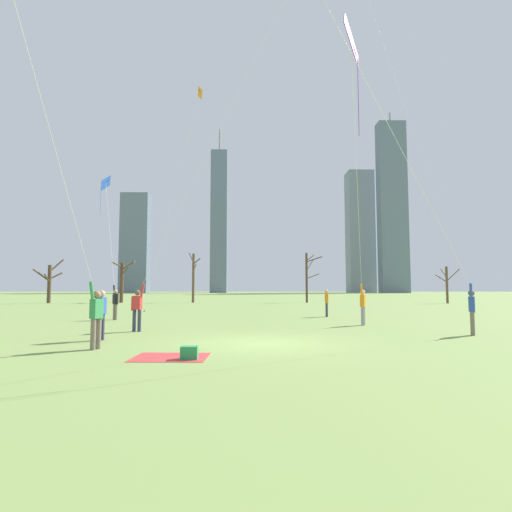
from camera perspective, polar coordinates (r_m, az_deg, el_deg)
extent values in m
plane|color=#7A934C|center=(12.87, 0.41, -12.01)|extent=(400.00, 400.00, 0.00)
cylinder|color=#33384C|center=(17.00, -16.49, -8.56)|extent=(0.14, 0.14, 0.85)
cylinder|color=#33384C|center=(16.89, -15.84, -8.60)|extent=(0.14, 0.14, 0.85)
cube|color=red|center=(16.91, -16.11, -6.23)|extent=(0.38, 0.28, 0.54)
sphere|color=brown|center=(16.90, -16.08, -4.91)|extent=(0.22, 0.22, 0.22)
cylinder|color=red|center=(17.02, -16.73, -6.31)|extent=(0.09, 0.09, 0.55)
cylinder|color=red|center=(16.80, -15.45, -4.64)|extent=(0.22, 0.14, 0.56)
cylinder|color=silver|center=(18.13, -1.25, 23.76)|extent=(8.20, 0.60, 16.84)
cylinder|color=#726656|center=(17.01, 27.79, -8.22)|extent=(0.14, 0.14, 0.85)
cylinder|color=#726656|center=(16.79, 27.75, -8.28)|extent=(0.14, 0.14, 0.85)
cube|color=#2D4CA5|center=(16.86, 27.68, -5.90)|extent=(0.35, 0.39, 0.54)
sphere|color=brown|center=(16.85, 27.63, -4.57)|extent=(0.22, 0.22, 0.22)
cylinder|color=#2D4CA5|center=(17.07, 27.72, -5.98)|extent=(0.09, 0.09, 0.55)
cylinder|color=#2D4CA5|center=(16.64, 27.59, -4.30)|extent=(0.18, 0.22, 0.56)
cylinder|color=silver|center=(12.47, 15.70, 20.98)|extent=(9.20, 7.75, 10.34)
cylinder|color=gray|center=(19.72, 14.67, -8.01)|extent=(0.14, 0.14, 0.85)
cylinder|color=gray|center=(19.51, 14.53, -8.05)|extent=(0.14, 0.14, 0.85)
cube|color=orange|center=(19.58, 14.56, -6.00)|extent=(0.33, 0.39, 0.54)
sphere|color=beige|center=(19.57, 14.54, -4.86)|extent=(0.22, 0.22, 0.22)
cylinder|color=orange|center=(19.79, 14.69, -6.08)|extent=(0.09, 0.09, 0.55)
cylinder|color=orange|center=(19.37, 14.40, -4.62)|extent=(0.17, 0.22, 0.56)
cube|color=purple|center=(13.05, 13.03, 27.13)|extent=(0.75, 1.38, 1.53)
cylinder|color=black|center=(13.05, 13.03, 27.13)|extent=(0.28, 0.09, 0.99)
cylinder|color=purple|center=(12.26, 13.98, 20.52)|extent=(0.02, 0.02, 2.15)
cylinder|color=silver|center=(15.64, 13.88, 8.53)|extent=(2.32, 7.93, 6.66)
cylinder|color=#726656|center=(23.45, -18.81, -7.34)|extent=(0.14, 0.14, 0.85)
cylinder|color=#726656|center=(23.65, -19.01, -7.30)|extent=(0.14, 0.14, 0.85)
cube|color=black|center=(23.52, -18.87, -5.63)|extent=(0.37, 0.39, 0.54)
sphere|color=tan|center=(23.52, -18.85, -4.68)|extent=(0.22, 0.22, 0.22)
cylinder|color=black|center=(23.33, -18.68, -5.73)|extent=(0.09, 0.09, 0.55)
cylinder|color=black|center=(23.71, -19.03, -4.47)|extent=(0.20, 0.21, 0.56)
cube|color=blue|center=(34.62, -20.07, 9.45)|extent=(0.65, 1.49, 1.34)
cylinder|color=black|center=(34.62, -20.07, 9.45)|extent=(0.55, 0.24, 0.80)
cylinder|color=blue|center=(34.28, -20.71, 7.05)|extent=(0.02, 0.02, 2.05)
cylinder|color=silver|center=(28.97, -19.64, 4.05)|extent=(3.89, 9.18, 8.03)
cylinder|color=#726656|center=(12.49, -20.96, -9.98)|extent=(0.14, 0.14, 0.85)
cylinder|color=#726656|center=(12.32, -21.62, -10.04)|extent=(0.14, 0.14, 0.85)
cube|color=#338C4C|center=(12.35, -21.19, -6.80)|extent=(0.30, 0.39, 0.54)
sphere|color=#9E7051|center=(12.34, -21.14, -4.99)|extent=(0.22, 0.22, 0.22)
cylinder|color=#338C4C|center=(12.52, -20.58, -6.94)|extent=(0.09, 0.09, 0.55)
cylinder|color=#338C4C|center=(12.18, -21.76, -4.60)|extent=(0.15, 0.22, 0.56)
cylinder|color=silver|center=(9.69, -30.10, 26.97)|extent=(0.22, 8.43, 9.62)
cylinder|color=#33384C|center=(14.55, -20.49, -9.17)|extent=(0.14, 0.14, 0.85)
cylinder|color=#33384C|center=(14.35, -20.86, -9.23)|extent=(0.14, 0.14, 0.85)
cube|color=#2D4CA5|center=(14.40, -20.60, -6.45)|extent=(0.23, 0.36, 0.54)
sphere|color=tan|center=(14.39, -20.55, -4.90)|extent=(0.22, 0.22, 0.22)
cylinder|color=#2D4CA5|center=(14.60, -20.25, -6.56)|extent=(0.09, 0.09, 0.55)
cylinder|color=#2D4CA5|center=(14.22, -20.96, -6.60)|extent=(0.09, 0.09, 0.55)
cylinder|color=#33384C|center=(25.09, 9.76, -7.31)|extent=(0.14, 0.14, 0.85)
cylinder|color=#33384C|center=(24.87, 9.75, -7.34)|extent=(0.14, 0.14, 0.85)
cube|color=orange|center=(24.95, 9.73, -5.73)|extent=(0.26, 0.37, 0.54)
sphere|color=beige|center=(24.95, 9.72, -4.83)|extent=(0.22, 0.22, 0.22)
cylinder|color=orange|center=(25.16, 9.74, -5.79)|extent=(0.09, 0.09, 0.55)
cylinder|color=orange|center=(24.74, 9.73, -5.82)|extent=(0.09, 0.09, 0.55)
cube|color=orange|center=(29.52, -7.74, 21.45)|extent=(0.41, 0.76, 0.80)
cylinder|color=black|center=(29.52, -7.74, 21.45)|extent=(0.19, 0.20, 0.50)
cylinder|color=silver|center=(29.41, -11.70, 6.62)|extent=(4.39, 3.99, 14.54)
cylinder|color=#3F3833|center=(31.33, -15.19, -7.35)|extent=(0.10, 0.10, 0.08)
cylinder|color=silver|center=(34.26, 20.98, 15.63)|extent=(6.49, 2.84, 26.53)
cylinder|color=#3F3833|center=(32.39, 27.96, -6.89)|extent=(0.10, 0.10, 0.08)
cube|color=#CC3838|center=(10.55, -11.75, -13.55)|extent=(1.85, 1.46, 0.01)
cube|color=#268C4C|center=(10.15, -9.21, -13.06)|extent=(0.40, 0.28, 0.30)
cylinder|color=brown|center=(49.80, -8.66, -3.03)|extent=(0.31, 0.31, 5.85)
cylinder|color=brown|center=(49.19, -8.92, -0.30)|extent=(0.42, 1.59, 1.08)
cylinder|color=brown|center=(49.51, -8.45, -1.51)|extent=(0.56, 0.74, 0.77)
cylinder|color=brown|center=(50.34, -8.70, -1.63)|extent=(0.37, 1.04, 0.46)
cylinder|color=brown|center=(49.90, -8.18, -0.71)|extent=(0.90, 0.28, 0.80)
cylinder|color=#4C3828|center=(52.73, -26.69, -3.49)|extent=(0.42, 0.42, 4.36)
cylinder|color=#4C3828|center=(51.90, -26.94, -2.75)|extent=(0.45, 1.82, 0.96)
cylinder|color=#4C3828|center=(52.68, -27.58, -2.36)|extent=(1.66, 1.10, 1.47)
cylinder|color=#4C3828|center=(53.13, -25.87, -1.20)|extent=(1.18, 1.42, 1.58)
cylinder|color=#4C3828|center=(53.65, -26.64, -1.44)|extent=(0.94, 1.65, 0.70)
cylinder|color=#4C3828|center=(52.88, -25.96, -2.50)|extent=(1.20, 0.97, 0.88)
cylinder|color=#4C3828|center=(51.52, -18.09, -3.54)|extent=(0.43, 0.43, 4.71)
cylinder|color=#4C3828|center=(50.97, -17.25, -1.26)|extent=(1.83, 0.95, 1.01)
cylinder|color=#4C3828|center=(51.06, -18.64, -1.13)|extent=(0.91, 1.48, 0.64)
cylinder|color=#4C3828|center=(52.33, -17.27, -1.26)|extent=(1.08, 1.95, 0.90)
cylinder|color=#4C3828|center=(50.82, -17.61, -1.90)|extent=(1.34, 1.35, 0.97)
cylinder|color=brown|center=(51.30, 24.91, -3.64)|extent=(0.27, 0.27, 4.17)
cylinder|color=brown|center=(50.67, 24.53, -2.18)|extent=(1.19, 1.02, 0.97)
cylinder|color=brown|center=(51.68, 24.25, -2.84)|extent=(0.85, 1.28, 0.92)
cylinder|color=brown|center=(51.65, 25.62, -2.39)|extent=(1.56, 0.11, 1.44)
cylinder|color=#4C3828|center=(49.33, 7.02, -3.00)|extent=(0.26, 0.26, 5.90)
cylinder|color=#4C3828|center=(49.10, 7.53, -0.25)|extent=(0.91, 0.92, 0.74)
cylinder|color=#4C3828|center=(50.05, 7.45, -1.29)|extent=(1.08, 1.32, 1.44)
cylinder|color=#4C3828|center=(49.74, 8.06, -0.45)|extent=(1.97, 0.46, 0.76)
cylinder|color=#4C3828|center=(49.98, 7.87, -2.79)|extent=(1.73, 1.15, 0.69)
cube|color=slate|center=(164.84, 18.33, 6.49)|extent=(10.20, 5.79, 64.96)
cylinder|color=#99999E|center=(174.62, 18.04, 17.69)|extent=(0.80, 0.80, 4.11)
cube|color=slate|center=(161.86, -5.11, 4.75)|extent=(6.33, 7.43, 55.35)
cylinder|color=#99999E|center=(170.13, -5.03, 15.61)|extent=(0.80, 0.80, 9.60)
cube|color=gray|center=(172.75, 14.19, 3.26)|extent=(10.16, 8.79, 49.22)
cube|color=slate|center=(160.38, -16.38, 1.73)|extent=(10.23, 6.28, 37.18)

